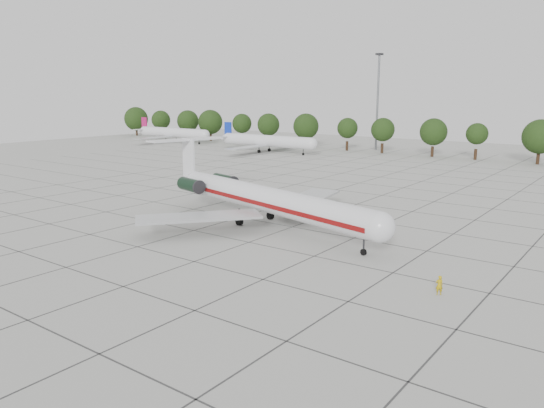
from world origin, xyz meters
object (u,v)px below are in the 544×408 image
object	(u,v)px
main_airliner	(258,197)
floodlight_mast	(378,96)
ground_crew	(439,285)
bg_airliner_a	(173,133)
bg_airliner_b	(267,141)

from	to	relation	value
main_airliner	floodlight_mast	distance (m)	89.32
floodlight_mast	ground_crew	bearing A→B (deg)	-61.71
bg_airliner_a	bg_airliner_b	size ratio (longest dim) A/B	1.00
bg_airliner_a	floodlight_mast	distance (m)	64.43
ground_crew	floodlight_mast	distance (m)	108.27
main_airliner	floodlight_mast	world-z (taller)	floodlight_mast
bg_airliner_a	bg_airliner_b	bearing A→B (deg)	-7.51
ground_crew	floodlight_mast	world-z (taller)	floodlight_mast
ground_crew	floodlight_mast	xyz separation A→B (m)	(-50.92, 94.59, 13.51)
main_airliner	ground_crew	xyz separation A→B (m)	(25.31, -9.74, -2.40)
main_airliner	bg_airliner_a	bearing A→B (deg)	156.54
main_airliner	floodlight_mast	size ratio (longest dim) A/B	1.49
ground_crew	bg_airliner_b	bearing A→B (deg)	-82.33
bg_airliner_a	bg_airliner_b	distance (m)	41.39
bg_airliner_a	floodlight_mast	world-z (taller)	floodlight_mast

